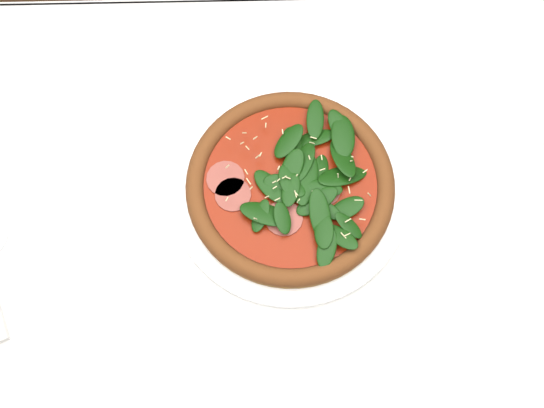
{
  "coord_description": "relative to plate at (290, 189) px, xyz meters",
  "views": [
    {
      "loc": [
        0.03,
        -0.35,
        1.67
      ],
      "look_at": [
        0.04,
        -0.01,
        0.77
      ],
      "focal_mm": 40.0,
      "sensor_mm": 36.0,
      "label": 1
    }
  ],
  "objects": [
    {
      "name": "ground",
      "position": [
        -0.07,
        -0.02,
        -0.76
      ],
      "size": [
        6.0,
        6.0,
        0.0
      ],
      "primitive_type": "plane",
      "color": "brown",
      "rests_on": "ground"
    },
    {
      "name": "pizza",
      "position": [
        -0.0,
        0.0,
        0.02
      ],
      "size": [
        0.4,
        0.4,
        0.04
      ],
      "rotation": [
        0.0,
        0.0,
        -0.21
      ],
      "color": "brown",
      "rests_on": "plate"
    },
    {
      "name": "plate",
      "position": [
        0.0,
        0.0,
        0.0
      ],
      "size": [
        0.39,
        0.39,
        0.02
      ],
      "color": "white",
      "rests_on": "dining_table"
    },
    {
      "name": "dining_table",
      "position": [
        -0.07,
        -0.02,
        -0.11
      ],
      "size": [
        1.21,
        0.81,
        0.75
      ],
      "color": "silver",
      "rests_on": "ground"
    }
  ]
}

